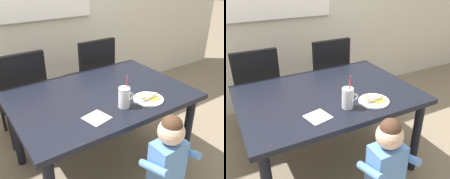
{
  "view_description": "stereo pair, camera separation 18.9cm",
  "coord_description": "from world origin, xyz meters",
  "views": [
    {
      "loc": [
        -0.91,
        -1.5,
        1.63
      ],
      "look_at": [
        0.04,
        -0.1,
        0.79
      ],
      "focal_mm": 39.48,
      "sensor_mm": 36.0,
      "label": 1
    },
    {
      "loc": [
        -0.75,
        -1.6,
        1.63
      ],
      "look_at": [
        0.04,
        -0.1,
        0.79
      ],
      "focal_mm": 39.48,
      "sensor_mm": 36.0,
      "label": 2
    }
  ],
  "objects": [
    {
      "name": "paper_napkin",
      "position": [
        -0.22,
        -0.3,
        0.73
      ],
      "size": [
        0.18,
        0.18,
        0.0
      ],
      "primitive_type": "cube",
      "rotation": [
        0.0,
        0.0,
        0.22
      ],
      "color": "silver",
      "rests_on": "dining_table"
    },
    {
      "name": "snack_plate",
      "position": [
        0.24,
        -0.3,
        0.73
      ],
      "size": [
        0.23,
        0.23,
        0.01
      ],
      "primitive_type": "cylinder",
      "color": "white",
      "rests_on": "dining_table"
    },
    {
      "name": "dining_chair_right",
      "position": [
        0.35,
        0.75,
        0.54
      ],
      "size": [
        0.44,
        0.45,
        0.96
      ],
      "rotation": [
        0.0,
        0.0,
        3.14
      ],
      "color": "black",
      "rests_on": "ground"
    },
    {
      "name": "dining_chair_left",
      "position": [
        -0.43,
        0.75,
        0.54
      ],
      "size": [
        0.44,
        0.44,
        0.96
      ],
      "rotation": [
        0.0,
        0.0,
        3.14
      ],
      "color": "black",
      "rests_on": "ground"
    },
    {
      "name": "peeled_banana",
      "position": [
        0.24,
        -0.31,
        0.76
      ],
      "size": [
        0.17,
        0.11,
        0.07
      ],
      "rotation": [
        0.0,
        0.0,
        0.03
      ],
      "color": "#F4EAC6",
      "rests_on": "snack_plate"
    },
    {
      "name": "ground_plane",
      "position": [
        0.0,
        0.0,
        0.0
      ],
      "size": [
        24.0,
        24.0,
        0.0
      ],
      "primitive_type": "plane",
      "color": "#7A6B56"
    },
    {
      "name": "dining_table",
      "position": [
        0.0,
        0.0,
        0.64
      ],
      "size": [
        1.4,
        0.99,
        0.73
      ],
      "color": "black",
      "rests_on": "ground"
    },
    {
      "name": "milk_cup",
      "position": [
        0.03,
        -0.28,
        0.79
      ],
      "size": [
        0.13,
        0.08,
        0.25
      ],
      "color": "silver",
      "rests_on": "dining_table"
    },
    {
      "name": "toddler_standing",
      "position": [
        0.08,
        -0.68,
        0.53
      ],
      "size": [
        0.33,
        0.24,
        0.84
      ],
      "color": "#3F4760",
      "rests_on": "ground"
    }
  ]
}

